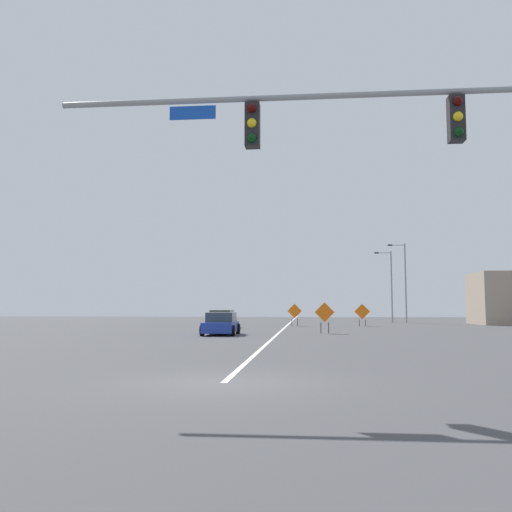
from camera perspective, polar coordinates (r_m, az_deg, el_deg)
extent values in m
plane|color=#444447|center=(12.58, -3.40, -13.10)|extent=(150.42, 150.42, 0.00)
cube|color=white|center=(54.16, 3.46, -7.06)|extent=(0.16, 83.57, 0.01)
cylinder|color=gray|center=(13.27, 9.99, 16.21)|extent=(13.82, 0.14, 0.14)
cube|color=black|center=(13.43, 20.15, 13.27)|extent=(0.34, 0.32, 1.05)
sphere|color=#3A0503|center=(13.39, 20.29, 14.91)|extent=(0.22, 0.22, 0.22)
sphere|color=yellow|center=(13.28, 20.34, 13.49)|extent=(0.22, 0.22, 0.22)
sphere|color=black|center=(13.17, 20.39, 12.05)|extent=(0.22, 0.22, 0.22)
cube|color=black|center=(13.07, -0.36, 13.46)|extent=(0.34, 0.32, 1.05)
sphere|color=#3A0503|center=(13.03, -0.44, 15.16)|extent=(0.22, 0.22, 0.22)
sphere|color=yellow|center=(12.91, -0.44, 13.70)|extent=(0.22, 0.22, 0.22)
sphere|color=black|center=(12.80, -0.44, 12.22)|extent=(0.22, 0.22, 0.22)
cube|color=#1447B7|center=(13.40, -6.63, 14.63)|extent=(1.10, 0.03, 0.32)
cylinder|color=gray|center=(58.54, 15.35, -2.73)|extent=(0.16, 0.16, 8.21)
cylinder|color=gray|center=(58.71, 14.53, 1.11)|extent=(1.51, 0.08, 0.08)
cube|color=#262628|center=(58.60, 13.80, 1.11)|extent=(0.44, 0.24, 0.14)
cylinder|color=gray|center=(60.00, 13.98, -3.13)|extent=(0.16, 0.16, 7.57)
cylinder|color=gray|center=(60.13, 13.18, 0.33)|extent=(1.53, 0.08, 0.08)
cube|color=#262628|center=(60.03, 12.45, 0.32)|extent=(0.44, 0.24, 0.14)
cube|color=orange|center=(47.58, 4.04, -5.75)|extent=(1.24, 0.32, 1.26)
cylinder|color=black|center=(47.66, 3.76, -6.92)|extent=(0.05, 0.05, 0.65)
cylinder|color=black|center=(47.54, 4.34, -6.92)|extent=(0.05, 0.05, 0.65)
cube|color=orange|center=(35.05, 7.17, -5.84)|extent=(1.25, 0.14, 1.25)
cylinder|color=black|center=(35.08, 6.79, -7.46)|extent=(0.05, 0.05, 0.69)
cylinder|color=black|center=(35.06, 7.59, -7.45)|extent=(0.05, 0.05, 0.69)
cube|color=orange|center=(48.13, 11.02, -5.70)|extent=(1.34, 0.05, 1.34)
cylinder|color=black|center=(48.13, 10.73, -6.87)|extent=(0.05, 0.05, 0.57)
cylinder|color=black|center=(48.17, 11.35, -6.86)|extent=(0.05, 0.05, 0.57)
cube|color=#1E389E|center=(33.10, -3.69, -7.42)|extent=(1.83, 3.87, 0.61)
cube|color=#333D47|center=(33.28, -3.64, -6.39)|extent=(1.63, 2.22, 0.57)
cylinder|color=black|center=(31.92, -5.64, -7.74)|extent=(0.23, 0.64, 0.64)
cylinder|color=black|center=(31.66, -2.45, -7.78)|extent=(0.23, 0.64, 0.64)
cylinder|color=black|center=(34.57, -4.83, -7.56)|extent=(0.23, 0.64, 0.64)
cylinder|color=black|center=(34.33, -1.89, -7.59)|extent=(0.23, 0.64, 0.64)
cube|color=gold|center=(43.65, -3.63, -6.90)|extent=(1.79, 4.31, 0.60)
cube|color=#333D47|center=(43.85, -3.58, -6.07)|extent=(1.61, 2.29, 0.65)
cylinder|color=black|center=(42.32, -5.16, -7.13)|extent=(0.22, 0.64, 0.64)
cylinder|color=black|center=(42.03, -2.75, -7.16)|extent=(0.22, 0.64, 0.64)
cylinder|color=black|center=(45.29, -4.44, -7.01)|extent=(0.22, 0.64, 0.64)
cylinder|color=black|center=(45.01, -2.19, -7.03)|extent=(0.22, 0.64, 0.64)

